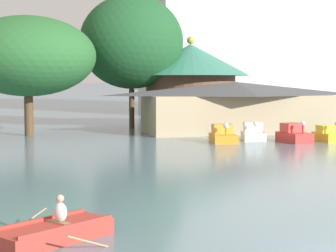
# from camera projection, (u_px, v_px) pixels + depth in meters

# --- Properties ---
(rowboat_with_rower) EXTENTS (3.51, 3.50, 1.44)m
(rowboat_with_rower) POSITION_uv_depth(u_px,v_px,m) (54.00, 232.00, 16.50)
(rowboat_with_rower) COLOR #B7382D
(rowboat_with_rower) RESTS_ON ground
(pedal_boat_orange) EXTENTS (1.94, 2.77, 1.49)m
(pedal_boat_orange) POSITION_uv_depth(u_px,v_px,m) (223.00, 135.00, 42.70)
(pedal_boat_orange) COLOR orange
(pedal_boat_orange) RESTS_ON ground
(pedal_boat_white) EXTENTS (2.00, 2.48, 1.45)m
(pedal_boat_white) POSITION_uv_depth(u_px,v_px,m) (253.00, 133.00, 44.36)
(pedal_boat_white) COLOR white
(pedal_boat_white) RESTS_ON ground
(pedal_boat_red) EXTENTS (1.97, 2.82, 1.59)m
(pedal_boat_red) POSITION_uv_depth(u_px,v_px,m) (294.00, 135.00, 42.96)
(pedal_boat_red) COLOR red
(pedal_boat_red) RESTS_ON ground
(pedal_boat_yellow) EXTENTS (1.68, 2.55, 1.50)m
(pedal_boat_yellow) POSITION_uv_depth(u_px,v_px,m) (329.00, 135.00, 43.87)
(pedal_boat_yellow) COLOR yellow
(pedal_boat_yellow) RESTS_ON ground
(boathouse) EXTENTS (16.47, 7.61, 4.31)m
(boathouse) POSITION_uv_depth(u_px,v_px,m) (236.00, 106.00, 51.05)
(boathouse) COLOR tan
(boathouse) RESTS_ON ground
(green_roof_pavilion) EXTENTS (11.14, 11.14, 8.56)m
(green_roof_pavilion) POSITION_uv_depth(u_px,v_px,m) (191.00, 80.00, 56.53)
(green_roof_pavilion) COLOR brown
(green_roof_pavilion) RESTS_ON ground
(shoreline_tree_tall_left) EXTENTS (10.83, 10.83, 9.56)m
(shoreline_tree_tall_left) POSITION_uv_depth(u_px,v_px,m) (28.00, 56.00, 47.43)
(shoreline_tree_tall_left) COLOR brown
(shoreline_tree_tall_left) RESTS_ON ground
(shoreline_tree_mid) EXTENTS (9.49, 9.49, 12.23)m
(shoreline_tree_mid) POSITION_uv_depth(u_px,v_px,m) (131.00, 42.00, 54.64)
(shoreline_tree_mid) COLOR brown
(shoreline_tree_mid) RESTS_ON ground
(background_building_block) EXTENTS (30.99, 20.03, 28.70)m
(background_building_block) POSITION_uv_depth(u_px,v_px,m) (255.00, 10.00, 84.82)
(background_building_block) COLOR beige
(background_building_block) RESTS_ON ground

